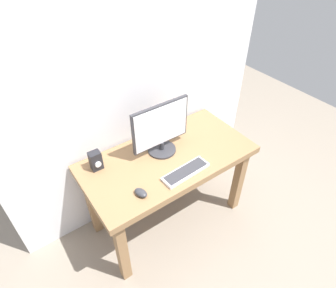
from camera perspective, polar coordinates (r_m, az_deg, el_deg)
The scene contains 7 objects.
ground_plane at distance 2.74m, azimuth -0.00°, elevation -14.05°, with size 6.00×6.00×0.00m, color gray.
wall_back at distance 2.05m, azimuth -6.42°, elevation 19.26°, with size 2.30×0.04×3.00m, color silver.
desk at distance 2.25m, azimuth -0.01°, elevation -4.48°, with size 1.32×0.67×0.75m.
monitor at distance 2.11m, azimuth -1.42°, elevation 3.05°, with size 0.47×0.22×0.41m.
keyboard_primary at distance 2.05m, azimuth 3.57°, elevation -5.50°, with size 0.37×0.13×0.03m.
mouse at distance 1.91m, azimuth -5.41°, elevation -9.61°, with size 0.06×0.10×0.04m, color #333338.
audio_controller at distance 2.10m, azimuth -14.16°, elevation -3.23°, with size 0.08×0.08×0.15m.
Camera 1 is at (-0.93, -1.31, 2.23)m, focal length 30.68 mm.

